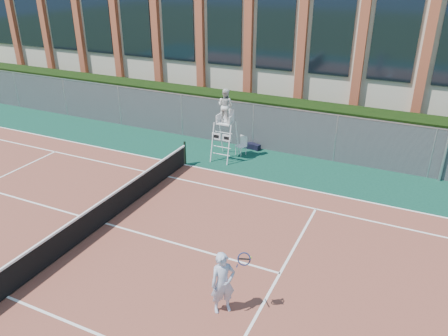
% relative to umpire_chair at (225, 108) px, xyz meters
% --- Properties ---
extents(ground, '(120.00, 120.00, 0.00)m').
position_rel_umpire_chair_xyz_m(ground, '(-1.33, -7.04, -2.44)').
color(ground, '#233814').
extents(apron, '(36.00, 20.00, 0.01)m').
position_rel_umpire_chair_xyz_m(apron, '(-1.33, -6.04, -2.43)').
color(apron, '#0C3628').
rests_on(apron, ground).
extents(tennis_court, '(23.77, 10.97, 0.02)m').
position_rel_umpire_chair_xyz_m(tennis_court, '(-1.33, -7.04, -2.42)').
color(tennis_court, brown).
rests_on(tennis_court, apron).
extents(tennis_net, '(0.10, 11.30, 1.10)m').
position_rel_umpire_chair_xyz_m(tennis_net, '(-1.33, -7.04, -1.90)').
color(tennis_net, black).
rests_on(tennis_net, ground).
extents(fence, '(40.00, 0.06, 2.20)m').
position_rel_umpire_chair_xyz_m(fence, '(-1.33, 1.76, -1.34)').
color(fence, '#595E60').
rests_on(fence, ground).
extents(hedge, '(40.00, 1.40, 2.20)m').
position_rel_umpire_chair_xyz_m(hedge, '(-1.33, 2.96, -1.34)').
color(hedge, black).
rests_on(hedge, ground).
extents(building, '(45.00, 10.60, 8.22)m').
position_rel_umpire_chair_xyz_m(building, '(-1.33, 10.90, 1.71)').
color(building, beige).
rests_on(building, ground).
extents(umpire_chair, '(0.93, 1.43, 3.34)m').
position_rel_umpire_chair_xyz_m(umpire_chair, '(0.00, 0.00, 0.00)').
color(umpire_chair, white).
rests_on(umpire_chair, ground).
extents(plastic_chair, '(0.54, 0.54, 0.91)m').
position_rel_umpire_chair_xyz_m(plastic_chair, '(0.55, 0.71, -1.90)').
color(plastic_chair, silver).
rests_on(plastic_chair, apron).
extents(sports_bag_near, '(0.69, 0.42, 0.27)m').
position_rel_umpire_chair_xyz_m(sports_bag_near, '(0.83, 1.56, -2.29)').
color(sports_bag_near, black).
rests_on(sports_bag_near, apron).
extents(sports_bag_far, '(0.64, 0.29, 0.25)m').
position_rel_umpire_chair_xyz_m(sports_bag_far, '(0.62, 1.56, -2.30)').
color(sports_bag_far, black).
rests_on(sports_bag_far, apron).
extents(tennis_player, '(1.03, 0.82, 1.76)m').
position_rel_umpire_chair_xyz_m(tennis_player, '(4.20, -9.10, -1.53)').
color(tennis_player, '#B0B9D3').
rests_on(tennis_player, tennis_court).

